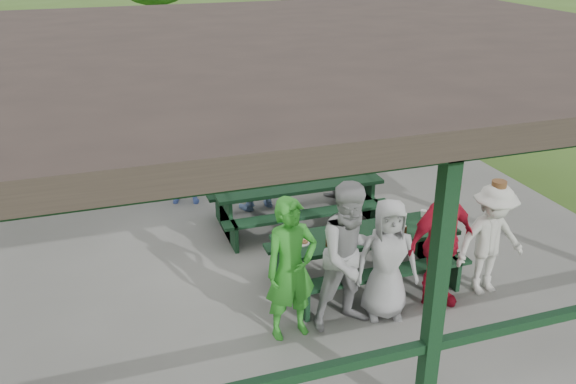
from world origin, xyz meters
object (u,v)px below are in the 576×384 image
object	(u,v)px
picnic_table_far	(297,197)
farm_trailer	(136,108)
spectator_blue	(181,151)
spectator_lblue	(256,163)
contestant_green	(291,269)
spectator_grey	(334,159)
contestant_grey_left	(351,257)
contestant_white_fedora	(491,240)
picnic_table_near	(365,251)
contestant_grey_mid	(387,259)
contestant_red	(441,242)
pickup_truck	(226,91)

from	to	relation	value
picnic_table_far	farm_trailer	distance (m)	6.34
spectator_blue	spectator_lblue	bearing A→B (deg)	169.22
contestant_green	farm_trailer	bearing A→B (deg)	89.63
spectator_grey	farm_trailer	world-z (taller)	spectator_grey
contestant_grey_left	contestant_white_fedora	xyz separation A→B (m)	(2.06, 0.09, -0.16)
spectator_grey	farm_trailer	distance (m)	5.93
farm_trailer	spectator_blue	bearing A→B (deg)	-92.99
contestant_grey_left	picnic_table_near	bearing A→B (deg)	50.21
picnic_table_far	contestant_grey_mid	size ratio (longest dim) A/B	1.74
picnic_table_near	spectator_blue	size ratio (longest dim) A/B	1.29
picnic_table_far	contestant_grey_mid	bearing A→B (deg)	-86.25
spectator_grey	spectator_blue	bearing A→B (deg)	-21.76
contestant_green	contestant_red	bearing A→B (deg)	-6.23
picnic_table_near	contestant_green	world-z (taller)	contestant_green
contestant_grey_left	contestant_white_fedora	world-z (taller)	contestant_grey_left
picnic_table_near	spectator_blue	distance (m)	4.00
spectator_grey	contestant_grey_mid	bearing A→B (deg)	66.49
spectator_grey	contestant_green	bearing A→B (deg)	49.94
picnic_table_near	contestant_red	world-z (taller)	contestant_red
contestant_red	spectator_blue	world-z (taller)	spectator_blue
picnic_table_far	contestant_red	bearing A→B (deg)	-71.52
spectator_blue	pickup_truck	world-z (taller)	spectator_blue
contestant_green	spectator_lblue	bearing A→B (deg)	73.96
spectator_blue	spectator_grey	bearing A→B (deg)	-175.04
contestant_grey_mid	spectator_blue	xyz separation A→B (m)	(-1.83, 4.29, 0.19)
contestant_grey_left	spectator_blue	distance (m)	4.53
picnic_table_near	contestant_red	bearing A→B (deg)	-51.40
picnic_table_far	spectator_grey	size ratio (longest dim) A/B	1.96
picnic_table_far	contestant_white_fedora	distance (m)	3.29
picnic_table_near	contestant_green	distance (m)	1.65
picnic_table_far	contestant_grey_mid	world-z (taller)	contestant_grey_mid
contestant_grey_left	pickup_truck	size ratio (longest dim) A/B	0.34
spectator_blue	contestant_red	bearing A→B (deg)	137.24
contestant_red	spectator_lblue	size ratio (longest dim) A/B	1.10
contestant_grey_mid	contestant_green	bearing A→B (deg)	-165.63
picnic_table_far	spectator_blue	world-z (taller)	spectator_blue
contestant_green	contestant_grey_mid	size ratio (longest dim) A/B	1.13
farm_trailer	contestant_grey_mid	bearing A→B (deg)	-83.69
picnic_table_near	spectator_blue	world-z (taller)	spectator_blue
picnic_table_far	contestant_white_fedora	bearing A→B (deg)	-58.03
contestant_grey_left	pickup_truck	distance (m)	9.49
contestant_grey_mid	contestant_grey_left	bearing A→B (deg)	-160.75
contestant_grey_mid	contestant_red	bearing A→B (deg)	14.78
spectator_grey	picnic_table_far	bearing A→B (deg)	31.15
picnic_table_near	contestant_grey_mid	world-z (taller)	contestant_grey_mid
picnic_table_far	spectator_lblue	xyz separation A→B (m)	(-0.45, 0.86, 0.35)
contestant_red	picnic_table_near	bearing A→B (deg)	116.21
picnic_table_near	spectator_lblue	size ratio (longest dim) A/B	1.53
picnic_table_near	pickup_truck	size ratio (longest dim) A/B	0.45
spectator_lblue	farm_trailer	distance (m)	5.39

